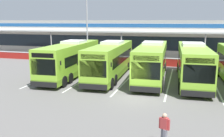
{
  "coord_description": "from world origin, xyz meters",
  "views": [
    {
      "loc": [
        3.24,
        -18.36,
        5.94
      ],
      "look_at": [
        -2.98,
        3.0,
        1.6
      ],
      "focal_mm": 39.45,
      "sensor_mm": 36.0,
      "label": 1
    }
  ],
  "objects_px": {
    "coach_bus_left_centre": "(111,61)",
    "pedestrian_child": "(164,128)",
    "lamp_post_west": "(87,18)",
    "coach_bus_leftmost": "(71,60)",
    "coach_bus_centre": "(152,62)",
    "coach_bus_right_centre": "(193,64)"
  },
  "relations": [
    {
      "from": "coach_bus_left_centre",
      "to": "lamp_post_west",
      "type": "distance_m",
      "value": 12.77
    },
    {
      "from": "coach_bus_leftmost",
      "to": "coach_bus_centre",
      "type": "xyz_separation_m",
      "value": [
        8.62,
        0.88,
        0.0
      ]
    },
    {
      "from": "lamp_post_west",
      "to": "coach_bus_right_centre",
      "type": "bearing_deg",
      "value": -32.99
    },
    {
      "from": "coach_bus_centre",
      "to": "coach_bus_leftmost",
      "type": "bearing_deg",
      "value": -174.15
    },
    {
      "from": "coach_bus_right_centre",
      "to": "lamp_post_west",
      "type": "height_order",
      "value": "lamp_post_west"
    },
    {
      "from": "lamp_post_west",
      "to": "coach_bus_centre",
      "type": "bearing_deg",
      "value": -41.24
    },
    {
      "from": "pedestrian_child",
      "to": "coach_bus_left_centre",
      "type": "bearing_deg",
      "value": 116.51
    },
    {
      "from": "coach_bus_leftmost",
      "to": "lamp_post_west",
      "type": "bearing_deg",
      "value": 102.24
    },
    {
      "from": "pedestrian_child",
      "to": "lamp_post_west",
      "type": "bearing_deg",
      "value": 119.66
    },
    {
      "from": "pedestrian_child",
      "to": "lamp_post_west",
      "type": "distance_m",
      "value": 27.28
    },
    {
      "from": "coach_bus_leftmost",
      "to": "coach_bus_right_centre",
      "type": "bearing_deg",
      "value": 3.51
    },
    {
      "from": "coach_bus_centre",
      "to": "coach_bus_right_centre",
      "type": "relative_size",
      "value": 1.0
    },
    {
      "from": "pedestrian_child",
      "to": "lamp_post_west",
      "type": "relative_size",
      "value": 0.15
    },
    {
      "from": "coach_bus_left_centre",
      "to": "pedestrian_child",
      "type": "distance_m",
      "value": 14.87
    },
    {
      "from": "coach_bus_centre",
      "to": "coach_bus_left_centre",
      "type": "bearing_deg",
      "value": -174.54
    },
    {
      "from": "coach_bus_right_centre",
      "to": "pedestrian_child",
      "type": "distance_m",
      "value": 13.71
    },
    {
      "from": "coach_bus_leftmost",
      "to": "coach_bus_centre",
      "type": "height_order",
      "value": "same"
    },
    {
      "from": "coach_bus_right_centre",
      "to": "lamp_post_west",
      "type": "distance_m",
      "value": 18.29
    },
    {
      "from": "coach_bus_right_centre",
      "to": "lamp_post_west",
      "type": "xyz_separation_m",
      "value": [
        -14.87,
        9.65,
        4.5
      ]
    },
    {
      "from": "coach_bus_right_centre",
      "to": "pedestrian_child",
      "type": "relative_size",
      "value": 7.56
    },
    {
      "from": "coach_bus_centre",
      "to": "pedestrian_child",
      "type": "distance_m",
      "value": 13.92
    },
    {
      "from": "coach_bus_left_centre",
      "to": "pedestrian_child",
      "type": "height_order",
      "value": "coach_bus_left_centre"
    }
  ]
}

